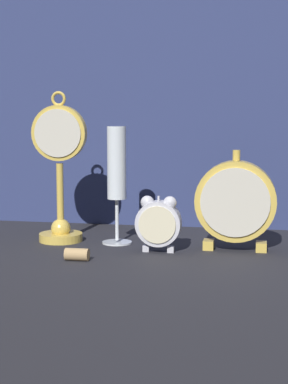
{
  "coord_description": "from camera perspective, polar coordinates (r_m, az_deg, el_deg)",
  "views": [
    {
      "loc": [
        0.22,
        -1.11,
        0.27
      ],
      "look_at": [
        0.0,
        0.08,
        0.11
      ],
      "focal_mm": 60.0,
      "sensor_mm": 36.0,
      "label": 1
    }
  ],
  "objects": [
    {
      "name": "mantel_clock_silver",
      "position": [
        1.21,
        8.14,
        -0.89
      ],
      "size": [
        0.15,
        0.04,
        0.19
      ],
      "color": "gold",
      "rests_on": "ground_plane"
    },
    {
      "name": "wine_cork",
      "position": [
        1.14,
        -5.98,
        -5.54
      ],
      "size": [
        0.04,
        0.02,
        0.02
      ],
      "primitive_type": "cylinder",
      "rotation": [
        0.0,
        1.57,
        0.0
      ],
      "color": "tan",
      "rests_on": "ground_plane"
    },
    {
      "name": "pocket_watch_on_stand",
      "position": [
        1.29,
        -7.5,
        1.39
      ],
      "size": [
        0.11,
        0.09,
        0.3
      ],
      "color": "gold",
      "rests_on": "ground_plane"
    },
    {
      "name": "fabric_backdrop_drape",
      "position": [
        1.46,
        1.8,
        12.32
      ],
      "size": [
        1.71,
        0.01,
        0.78
      ],
      "primitive_type": "cube",
      "color": "navy",
      "rests_on": "ground_plane"
    },
    {
      "name": "champagne_flute",
      "position": [
        1.26,
        -2.44,
        1.74
      ],
      "size": [
        0.06,
        0.06,
        0.23
      ],
      "color": "silver",
      "rests_on": "ground_plane"
    },
    {
      "name": "alarm_clock_twin_bell",
      "position": [
        1.19,
        1.29,
        -2.61
      ],
      "size": [
        0.08,
        0.03,
        0.11
      ],
      "color": "silver",
      "rests_on": "ground_plane"
    },
    {
      "name": "ground_plane",
      "position": [
        1.16,
        -0.72,
        -5.86
      ],
      "size": [
        4.0,
        4.0,
        0.0
      ],
      "primitive_type": "plane",
      "color": "#232328"
    }
  ]
}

